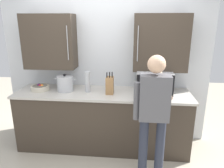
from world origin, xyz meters
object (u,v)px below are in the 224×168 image
object	(u,v)px
fruit_bowl	(40,87)
thermos_flask	(88,82)
stock_pot	(65,83)
microwave_oven	(152,82)
knife_block	(110,85)
person_figure	(153,111)

from	to	relation	value
fruit_bowl	thermos_flask	bearing A→B (deg)	-1.22
stock_pot	thermos_flask	bearing A→B (deg)	-2.21
microwave_oven	stock_pot	xyz separation A→B (m)	(-1.34, -0.04, -0.05)
stock_pot	fruit_bowl	bearing A→B (deg)	179.64
thermos_flask	stock_pot	size ratio (longest dim) A/B	0.92
knife_block	thermos_flask	distance (m)	0.35
fruit_bowl	knife_block	world-z (taller)	knife_block
fruit_bowl	stock_pot	size ratio (longest dim) A/B	0.81
microwave_oven	knife_block	xyz separation A→B (m)	(-0.64, -0.09, -0.04)
microwave_oven	thermos_flask	bearing A→B (deg)	-177.09
knife_block	stock_pot	bearing A→B (deg)	175.35
thermos_flask	stock_pot	xyz separation A→B (m)	(-0.36, 0.01, -0.04)
fruit_bowl	stock_pot	xyz separation A→B (m)	(0.41, -0.00, 0.08)
fruit_bowl	person_figure	bearing A→B (deg)	-24.37
microwave_oven	person_figure	size ratio (longest dim) A/B	0.32
microwave_oven	knife_block	size ratio (longest dim) A/B	1.55
thermos_flask	person_figure	world-z (taller)	person_figure
microwave_oven	knife_block	bearing A→B (deg)	-171.67
microwave_oven	fruit_bowl	bearing A→B (deg)	-178.91
fruit_bowl	knife_block	distance (m)	1.12
knife_block	thermos_flask	bearing A→B (deg)	172.83
knife_block	fruit_bowl	bearing A→B (deg)	176.93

